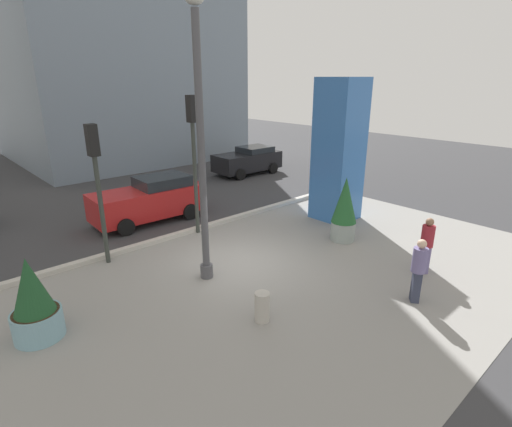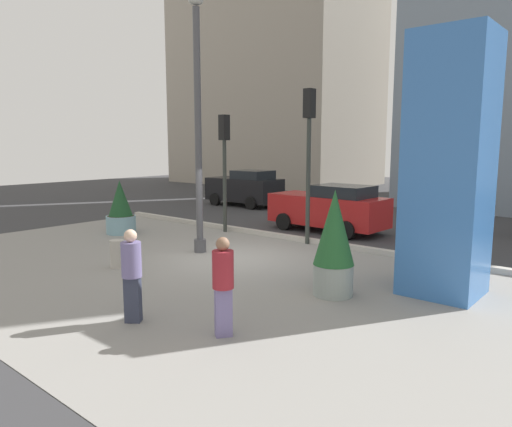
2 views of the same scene
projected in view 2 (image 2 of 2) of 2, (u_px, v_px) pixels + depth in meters
The scene contains 14 objects.
ground_plane at pixel (314, 237), 16.47m from camera, with size 60.00×60.00×0.00m, color #38383A.
plaza_pavement at pixel (183, 273), 11.93m from camera, with size 18.00×10.00×0.02m, color gray.
curb_strip at pixel (299, 239), 15.79m from camera, with size 18.00×0.24×0.16m, color #B7B2A8.
lamp_post at pixel (198, 131), 13.70m from camera, with size 0.44×0.44×7.35m.
art_pillar_blue at pixel (449, 167), 9.93m from camera, with size 1.54×1.54×5.50m, color #3870BC.
potted_plant_near_left at pixel (334, 243), 10.01m from camera, with size 0.87×0.87×2.29m.
potted_plant_mid_plaza at pixel (121, 210), 17.06m from camera, with size 1.05×1.05×1.93m.
concrete_bollard at pixel (117, 254), 12.35m from camera, with size 0.36×0.36×0.75m, color #B2ADA3.
traffic_light_far_side at pixel (309, 141), 14.93m from camera, with size 0.28×0.42×4.93m.
traffic_light_corner at pixel (225, 153), 17.07m from camera, with size 0.28×0.42×4.26m.
car_intersection at pixel (329, 208), 17.45m from camera, with size 4.45×2.06×1.75m.
car_passing_lane at pixel (245, 188), 24.76m from camera, with size 4.03×2.05×1.88m.
pedestrian_crossing at pixel (223, 282), 7.88m from camera, with size 0.50×0.50×1.71m.
pedestrian_by_curb at pixel (132, 271), 8.51m from camera, with size 0.50×0.50×1.73m.
Camera 2 is at (8.88, -9.66, 3.23)m, focal length 33.19 mm.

